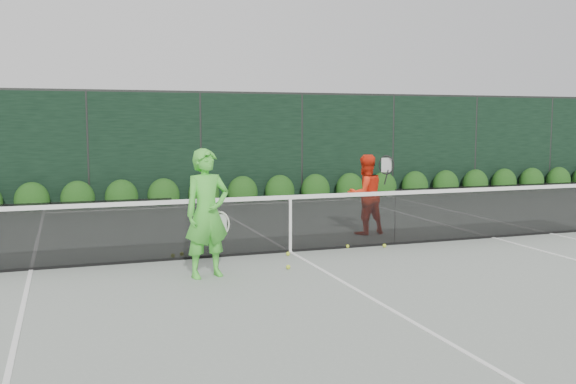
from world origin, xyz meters
name	(u,v)px	position (x,y,z in m)	size (l,w,h in m)	color
ground	(290,252)	(0.00, 0.00, 0.00)	(80.00, 80.00, 0.00)	gray
tennis_net	(289,221)	(-0.02, 0.00, 0.53)	(12.90, 0.10, 1.07)	black
player_woman	(207,213)	(-1.69, -1.25, 0.92)	(0.75, 0.58, 1.84)	#50D23D
player_man	(365,194)	(1.99, 1.19, 0.79)	(0.90, 0.68, 1.58)	#F93215
court_lines	(290,252)	(0.00, 0.00, 0.01)	(11.03, 23.83, 0.01)	white
windscreen_fence	(360,176)	(0.00, -2.71, 1.51)	(32.00, 21.07, 3.06)	black
hedge_row	(204,194)	(0.00, 7.15, 0.23)	(31.66, 0.65, 0.94)	#123A10
tennis_balls	(279,253)	(-0.26, -0.18, 0.03)	(3.74, 1.56, 0.07)	#C1D52F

